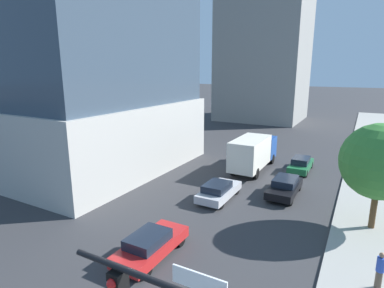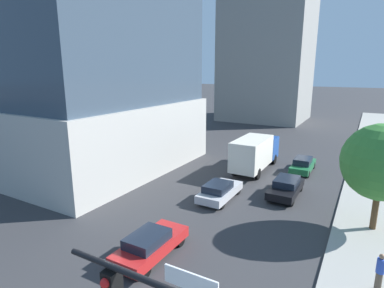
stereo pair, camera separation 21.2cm
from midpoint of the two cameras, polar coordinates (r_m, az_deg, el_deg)
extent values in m
cube|color=#9E9B93|center=(22.76, 31.18, -13.35)|extent=(5.10, 120.00, 0.15)
cube|color=#B2AFA8|center=(34.87, -19.78, 2.06)|extent=(20.37, 18.80, 6.45)
cube|color=gray|center=(64.33, 13.89, 19.94)|extent=(15.27, 14.48, 34.76)
cylinder|color=black|center=(6.68, -5.12, -24.22)|extent=(4.78, 0.14, 0.14)
sphere|color=red|center=(7.38, -14.64, -23.24)|extent=(0.22, 0.22, 0.22)
cube|color=white|center=(6.16, 0.82, -23.74)|extent=(1.10, 0.04, 0.36)
cylinder|color=brown|center=(22.19, 30.57, -10.19)|extent=(0.36, 0.36, 2.51)
sphere|color=#387F33|center=(21.29, 31.50, -2.84)|extent=(4.52, 4.52, 4.52)
cube|color=black|center=(25.63, 16.91, -7.76)|extent=(1.93, 4.71, 0.57)
cube|color=#19212D|center=(25.62, 17.09, -6.50)|extent=(1.62, 2.42, 0.51)
cylinder|color=black|center=(27.35, 15.90, -6.86)|extent=(0.22, 0.72, 0.72)
cylinder|color=black|center=(27.05, 19.41, -7.35)|extent=(0.22, 0.72, 0.72)
cylinder|color=black|center=(24.44, 14.06, -9.21)|extent=(0.22, 0.72, 0.72)
cylinder|color=black|center=(24.10, 17.99, -9.80)|extent=(0.22, 0.72, 0.72)
cube|color=#B7B7BC|center=(24.13, 5.38, -8.68)|extent=(1.94, 4.54, 0.57)
cube|color=#19212D|center=(23.57, 4.97, -7.78)|extent=(1.63, 2.25, 0.53)
cylinder|color=black|center=(25.85, 5.05, -7.70)|extent=(0.22, 0.61, 0.61)
cylinder|color=black|center=(25.25, 8.60, -8.33)|extent=(0.22, 0.61, 0.61)
cylinder|color=black|center=(23.28, 1.83, -10.10)|extent=(0.22, 0.61, 0.61)
cylinder|color=black|center=(22.61, 5.72, -10.90)|extent=(0.22, 0.61, 0.61)
cube|color=red|center=(17.38, -7.07, -17.87)|extent=(1.87, 4.61, 0.58)
cube|color=#19212D|center=(16.90, -7.75, -16.71)|extent=(1.57, 2.29, 0.52)
cylinder|color=black|center=(19.01, -6.21, -15.74)|extent=(0.22, 0.69, 0.69)
cylinder|color=black|center=(18.21, -1.80, -17.06)|extent=(0.22, 0.69, 0.69)
cylinder|color=black|center=(16.95, -12.78, -19.95)|extent=(0.22, 0.69, 0.69)
cylinder|color=black|center=(16.05, -8.07, -21.84)|extent=(0.22, 0.69, 0.69)
cube|color=#1E6638|center=(32.05, 19.69, -3.78)|extent=(1.72, 4.55, 0.58)
cube|color=#19212D|center=(31.71, 19.70, -2.88)|extent=(1.44, 2.23, 0.57)
cylinder|color=black|center=(33.70, 18.86, -3.32)|extent=(0.22, 0.65, 0.65)
cylinder|color=black|center=(33.48, 21.40, -3.64)|extent=(0.22, 0.65, 0.65)
cylinder|color=black|center=(30.78, 17.75, -4.79)|extent=(0.22, 0.65, 0.65)
cylinder|color=black|center=(30.54, 20.52, -5.15)|extent=(0.22, 0.65, 0.65)
cube|color=#1E4799|center=(33.75, 13.19, -0.53)|extent=(2.48, 2.21, 2.16)
cube|color=silver|center=(29.95, 11.00, -1.62)|extent=(2.48, 5.54, 2.72)
cylinder|color=black|center=(34.35, 11.34, -2.23)|extent=(0.30, 1.01, 1.01)
cylinder|color=black|center=(33.77, 14.86, -2.69)|extent=(0.30, 1.01, 1.01)
cylinder|color=black|center=(29.46, 7.98, -4.71)|extent=(0.30, 1.01, 1.01)
cylinder|color=black|center=(28.78, 12.04, -5.32)|extent=(0.30, 1.01, 1.01)
cylinder|color=brown|center=(17.03, 31.11, -20.59)|extent=(0.28, 0.28, 0.86)
cylinder|color=#2D4CB2|center=(16.64, 31.44, -18.39)|extent=(0.34, 0.34, 0.66)
sphere|color=#997051|center=(16.43, 31.63, -17.04)|extent=(0.23, 0.23, 0.23)
camera|label=1|loc=(0.11, -89.65, 0.08)|focal=29.33mm
camera|label=2|loc=(0.11, 90.35, -0.08)|focal=29.33mm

